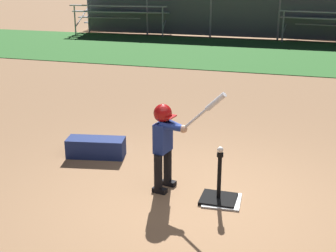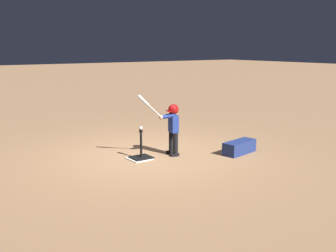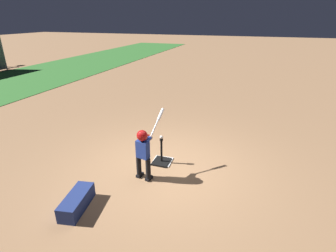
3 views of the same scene
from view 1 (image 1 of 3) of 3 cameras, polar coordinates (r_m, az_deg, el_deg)
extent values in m
plane|color=#99704C|center=(5.61, 3.56, -9.46)|extent=(90.00, 90.00, 0.00)
cube|color=#33702D|center=(15.49, 12.34, 8.55)|extent=(56.00, 5.98, 0.02)
cylinder|color=#9E9EA3|center=(20.71, -9.73, 14.33)|extent=(0.08, 0.08, 2.25)
cylinder|color=#9E9EA3|center=(19.71, -2.56, 14.35)|extent=(0.08, 0.08, 2.25)
cylinder|color=#9E9EA3|center=(19.02, 5.24, 14.13)|extent=(0.08, 0.08, 2.25)
cylinder|color=#9E9EA3|center=(18.68, 13.45, 13.63)|extent=(0.08, 0.08, 2.25)
cube|color=#565B60|center=(18.68, 13.45, 13.63)|extent=(15.87, 0.02, 2.16)
cube|color=white|center=(5.70, 6.60, -9.00)|extent=(0.47, 0.47, 0.02)
cube|color=black|center=(5.70, 6.16, -8.84)|extent=(0.42, 0.38, 0.04)
cylinder|color=black|center=(5.57, 6.27, -6.25)|extent=(0.05, 0.05, 0.53)
cylinder|color=black|center=(5.46, 6.37, -3.50)|extent=(0.08, 0.08, 0.05)
cylinder|color=black|center=(5.96, -0.05, -4.98)|extent=(0.12, 0.12, 0.50)
cube|color=black|center=(6.04, 0.11, -6.94)|extent=(0.19, 0.13, 0.06)
cylinder|color=black|center=(5.77, -1.20, -5.83)|extent=(0.12, 0.12, 0.50)
cube|color=black|center=(5.85, -1.01, -7.84)|extent=(0.19, 0.13, 0.06)
cube|color=navy|center=(5.70, -0.63, -1.38)|extent=(0.19, 0.29, 0.37)
sphere|color=tan|center=(5.60, -0.64, 1.45)|extent=(0.19, 0.19, 0.19)
sphere|color=maroon|center=(5.60, -0.64, 1.57)|extent=(0.22, 0.22, 0.22)
cube|color=maroon|center=(5.56, 0.20, 1.16)|extent=(0.15, 0.19, 0.01)
cylinder|color=navy|center=(5.61, 0.81, 0.14)|extent=(0.30, 0.21, 0.11)
cylinder|color=navy|center=(5.54, 0.41, -0.11)|extent=(0.30, 0.10, 0.11)
sphere|color=tan|center=(5.52, 1.89, -0.37)|extent=(0.10, 0.10, 0.10)
cylinder|color=silver|center=(5.35, 4.25, 1.62)|extent=(0.51, 0.14, 0.50)
cylinder|color=silver|center=(5.25, 5.84, 2.95)|extent=(0.26, 0.11, 0.24)
cylinder|color=black|center=(5.53, 1.76, -0.48)|extent=(0.05, 0.06, 0.04)
sphere|color=white|center=(5.44, 6.40, -2.90)|extent=(0.07, 0.07, 0.07)
cube|color=#ADAFB7|center=(21.17, -4.56, 12.37)|extent=(3.98, 0.59, 0.04)
cube|color=#ADAFB7|center=(21.44, -4.36, 11.77)|extent=(3.99, 0.65, 0.04)
cube|color=#ADAFB7|center=(20.54, -5.06, 12.99)|extent=(3.98, 0.59, 0.04)
cube|color=#ADAFB7|center=(20.80, -4.85, 12.36)|extent=(3.99, 0.65, 0.04)
cube|color=#ADAFB7|center=(19.90, -5.60, 13.65)|extent=(3.98, 0.59, 0.04)
cube|color=#ADAFB7|center=(20.17, -5.37, 12.99)|extent=(3.99, 0.65, 0.04)
cube|color=#ADAFB7|center=(19.28, -6.17, 14.35)|extent=(3.98, 0.59, 0.04)
cube|color=#ADAFB7|center=(19.54, -5.92, 13.66)|extent=(3.99, 0.65, 0.04)
cylinder|color=#ADAFB7|center=(21.02, 0.56, 12.00)|extent=(0.06, 0.06, 0.32)
cylinder|color=#ADAFB7|center=(18.88, -0.65, 12.58)|extent=(0.06, 0.06, 1.21)
cylinder|color=#ADAFB7|center=(19.91, -0.01, 13.37)|extent=(0.25, 2.16, 0.93)
cylinder|color=#ADAFB7|center=(21.98, -9.08, 12.07)|extent=(0.06, 0.06, 0.32)
cylinder|color=#ADAFB7|center=(19.94, -11.28, 12.57)|extent=(0.06, 0.06, 1.21)
cylinder|color=#ADAFB7|center=(20.92, -10.19, 13.35)|extent=(0.25, 2.16, 0.93)
cube|color=#ADAFB7|center=(19.70, 19.65, 10.85)|extent=(3.67, 0.66, 0.04)
cube|color=#ADAFB7|center=(19.98, 19.63, 10.24)|extent=(3.68, 0.72, 0.04)
cube|color=#ADAFB7|center=(19.06, 19.60, 11.50)|extent=(3.67, 0.66, 0.04)
cube|color=#ADAFB7|center=(19.33, 19.58, 10.85)|extent=(3.68, 0.72, 0.04)
cube|color=#ADAFB7|center=(18.42, 19.54, 12.18)|extent=(3.67, 0.66, 0.04)
cube|color=#ADAFB7|center=(18.69, 19.52, 11.50)|extent=(3.68, 0.72, 0.04)
cube|color=#ADAFB7|center=(17.79, 19.47, 12.92)|extent=(3.67, 0.66, 0.04)
cube|color=#ADAFB7|center=(18.05, 19.45, 12.20)|extent=(3.68, 0.72, 0.04)
cylinder|color=#ADAFB7|center=(20.15, 14.81, 11.08)|extent=(0.06, 0.06, 0.31)
cylinder|color=#ADAFB7|center=(18.05, 13.85, 11.70)|extent=(0.06, 0.06, 1.17)
cylinder|color=#ADAFB7|center=(19.06, 14.45, 12.47)|extent=(0.30, 2.10, 0.90)
cube|color=navy|center=(6.96, -8.77, -2.60)|extent=(0.88, 0.47, 0.28)
camera|label=2|loc=(12.24, 32.64, 14.35)|focal=42.00mm
camera|label=3|loc=(6.62, -48.47, 17.32)|focal=28.00mm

